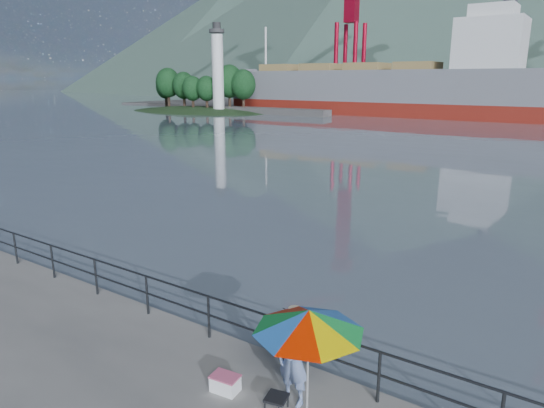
{
  "coord_description": "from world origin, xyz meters",
  "views": [
    {
      "loc": [
        7.67,
        -5.61,
        5.64
      ],
      "look_at": [
        -0.22,
        6.0,
        2.0
      ],
      "focal_mm": 32.0,
      "sensor_mm": 36.0,
      "label": 1
    }
  ],
  "objects_px": {
    "beach_umbrella": "(309,321)",
    "bulk_carrier": "(388,88)",
    "cooler_bag": "(225,384)",
    "fisherman": "(294,360)"
  },
  "relations": [
    {
      "from": "cooler_bag",
      "to": "bulk_carrier",
      "type": "distance_m",
      "value": 76.71
    },
    {
      "from": "beach_umbrella",
      "to": "bulk_carrier",
      "type": "relative_size",
      "value": 0.04
    },
    {
      "from": "cooler_bag",
      "to": "fisherman",
      "type": "bearing_deg",
      "value": 14.18
    },
    {
      "from": "beach_umbrella",
      "to": "cooler_bag",
      "type": "height_order",
      "value": "beach_umbrella"
    },
    {
      "from": "bulk_carrier",
      "to": "fisherman",
      "type": "bearing_deg",
      "value": -69.86
    },
    {
      "from": "fisherman",
      "to": "bulk_carrier",
      "type": "distance_m",
      "value": 76.65
    },
    {
      "from": "cooler_bag",
      "to": "bulk_carrier",
      "type": "relative_size",
      "value": 0.01
    },
    {
      "from": "fisherman",
      "to": "beach_umbrella",
      "type": "distance_m",
      "value": 1.37
    },
    {
      "from": "beach_umbrella",
      "to": "cooler_bag",
      "type": "relative_size",
      "value": 4.34
    },
    {
      "from": "fisherman",
      "to": "cooler_bag",
      "type": "relative_size",
      "value": 3.38
    }
  ]
}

